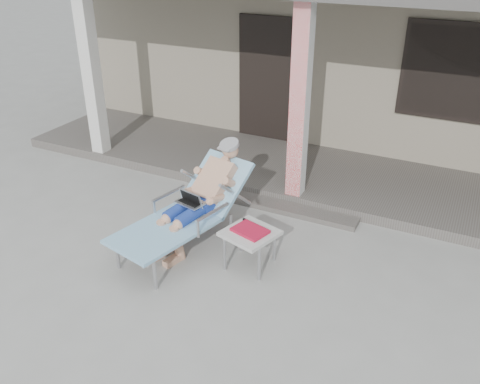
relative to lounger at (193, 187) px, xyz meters
The scene contains 6 objects.
ground 1.22m from the lounger, 38.88° to the right, with size 60.00×60.00×0.00m, color #9E9E99.
house 6.02m from the lounger, 82.91° to the left, with size 10.40×5.40×3.30m.
porch_deck 2.61m from the lounger, 73.07° to the left, with size 10.00×2.00×0.15m, color #605B56.
porch_step 1.63m from the lounger, 59.77° to the left, with size 2.00×0.30×0.07m, color #605B56.
lounger is the anchor object (origin of this frame).
side_table 0.91m from the lounger, ahead, with size 0.67×0.67×0.49m.
Camera 1 is at (2.15, -3.97, 3.49)m, focal length 38.00 mm.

